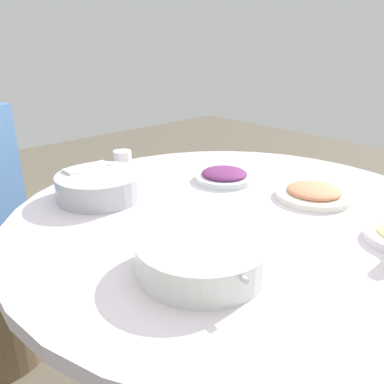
% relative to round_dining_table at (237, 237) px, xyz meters
% --- Properties ---
extents(round_dining_table, '(1.33, 1.33, 0.76)m').
position_rel_round_dining_table_xyz_m(round_dining_table, '(0.00, 0.00, 0.00)').
color(round_dining_table, '#99999E').
rests_on(round_dining_table, ground).
extents(rice_bowl, '(0.27, 0.27, 0.09)m').
position_rel_round_dining_table_xyz_m(rice_bowl, '(0.23, -0.38, 0.12)').
color(rice_bowl, '#B2B5BA').
rests_on(rice_bowl, round_dining_table).
extents(soup_bowl, '(0.29, 0.32, 0.07)m').
position_rel_round_dining_table_xyz_m(soup_bowl, '(0.29, 0.15, 0.12)').
color(soup_bowl, silver).
rests_on(soup_bowl, round_dining_table).
extents(dish_eggplant, '(0.21, 0.21, 0.04)m').
position_rel_round_dining_table_xyz_m(dish_eggplant, '(-0.17, -0.21, 0.10)').
color(dish_eggplant, silver).
rests_on(dish_eggplant, round_dining_table).
extents(dish_shrimp, '(0.24, 0.24, 0.04)m').
position_rel_round_dining_table_xyz_m(dish_shrimp, '(-0.26, 0.10, 0.10)').
color(dish_shrimp, white).
rests_on(dish_shrimp, round_dining_table).
extents(tea_cup_far, '(0.07, 0.07, 0.06)m').
position_rel_round_dining_table_xyz_m(tea_cup_far, '(-0.01, -0.61, 0.11)').
color(tea_cup_far, silver).
rests_on(tea_cup_far, round_dining_table).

